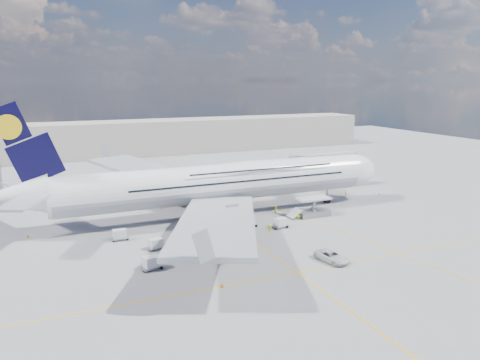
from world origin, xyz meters
name	(u,v)px	position (x,y,z in m)	size (l,w,h in m)	color
ground	(240,231)	(0.00, 0.00, 0.00)	(300.00, 300.00, 0.00)	gray
taxi_line_main	(240,231)	(0.00, 0.00, 0.01)	(0.25, 220.00, 0.01)	#E0A30B
taxi_line_cross	(297,272)	(0.00, -20.00, 0.01)	(120.00, 0.25, 0.01)	#E0A30B
taxi_line_diag	(282,209)	(14.00, 10.00, 0.01)	(0.25, 100.00, 0.01)	#E0A30B
airliner	(220,182)	(0.26, 10.00, 6.87)	(77.26, 79.15, 23.71)	white
jet_bridge	(319,163)	(29.81, 20.94, 6.85)	(18.80, 12.10, 8.50)	#B7B7BC
cargo_loader	(312,210)	(16.82, 2.89, 1.25)	(8.53, 3.20, 3.67)	silver
terminal	(133,138)	(0.00, 95.00, 6.00)	(180.00, 16.00, 12.00)	#B2AD9E
tree_line	(199,128)	(40.00, 140.00, 4.00)	(160.00, 6.00, 8.00)	#193814
dolly_row_a	(152,262)	(-18.21, -10.80, 1.04)	(3.39, 2.40, 1.94)	gray
dolly_row_b	(156,244)	(-15.72, -3.17, 0.94)	(3.02, 2.03, 1.75)	gray
dolly_row_c	(218,230)	(-3.90, 0.70, 0.38)	(3.45, 1.98, 0.49)	gray
dolly_back	(120,235)	(-20.28, 3.51, 0.98)	(2.88, 1.55, 1.81)	gray
dolly_nose_far	(280,223)	(7.40, -1.34, 0.98)	(3.19, 2.32, 1.82)	gray
dolly_nose_near	(248,221)	(2.26, 1.41, 1.13)	(3.73, 2.77, 2.11)	gray
baggage_tug	(175,250)	(-13.74, -6.67, 0.81)	(3.20, 2.23, 1.83)	white
catering_truck_inner	(125,193)	(-14.65, 29.61, 1.66)	(6.28, 3.62, 3.52)	gray
catering_truck_outer	(115,188)	(-16.00, 35.02, 1.91)	(7.05, 3.08, 4.12)	gray
service_van	(332,257)	(6.72, -18.55, 0.78)	(2.58, 5.60, 1.56)	silver
crew_nose	(346,193)	(32.51, 13.52, 0.78)	(0.57, 0.37, 1.55)	#BCEA18
crew_loader	(299,217)	(12.73, 1.10, 0.78)	(0.76, 0.59, 1.56)	#D2EA18
crew_wing	(206,236)	(-7.28, -2.91, 1.00)	(1.17, 0.49, 1.99)	#AEFA1A
crew_van	(276,209)	(11.15, 7.49, 0.76)	(0.74, 0.48, 1.52)	#DBEF19
crew_tug	(270,229)	(4.27, -3.35, 0.80)	(1.03, 0.59, 1.59)	#DFEF19
cone_nose	(379,194)	(40.34, 11.26, 0.25)	(0.40, 0.40, 0.51)	orange
cone_wing_left_inner	(161,208)	(-9.23, 19.75, 0.28)	(0.45, 0.45, 0.58)	orange
cone_wing_left_outer	(149,195)	(-8.94, 31.57, 0.29)	(0.48, 0.48, 0.61)	orange
cone_wing_right_inner	(219,236)	(-4.48, -1.59, 0.24)	(0.40, 0.40, 0.51)	orange
cone_wing_right_outer	(222,285)	(-11.25, -20.22, 0.27)	(0.44, 0.44, 0.56)	orange
cone_tail	(28,236)	(-34.39, 10.99, 0.26)	(0.43, 0.43, 0.55)	orange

